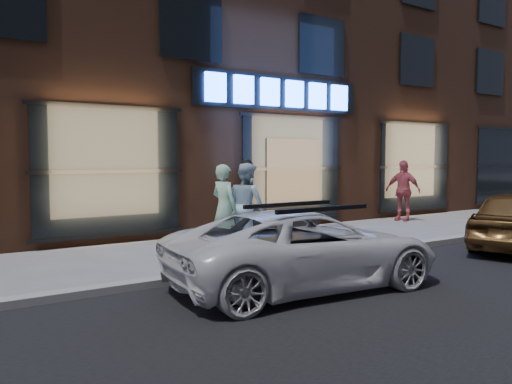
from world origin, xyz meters
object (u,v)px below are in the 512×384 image
at_px(man_cap, 247,205).
at_px(white_suv, 305,249).
at_px(passerby, 403,190).
at_px(man_bowtie, 224,207).

bearing_deg(man_cap, white_suv, 155.53).
relative_size(passerby, white_suv, 0.44).
relative_size(man_bowtie, passerby, 0.97).
xyz_separation_m(man_bowtie, passerby, (6.79, 1.14, 0.03)).
xyz_separation_m(passerby, white_suv, (-7.32, -4.50, -0.34)).
bearing_deg(man_bowtie, white_suv, 157.71).
bearing_deg(passerby, man_cap, -97.38).
bearing_deg(white_suv, man_bowtie, -4.08).
bearing_deg(man_bowtie, man_cap, -118.48).
distance_m(man_cap, white_suv, 3.41).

